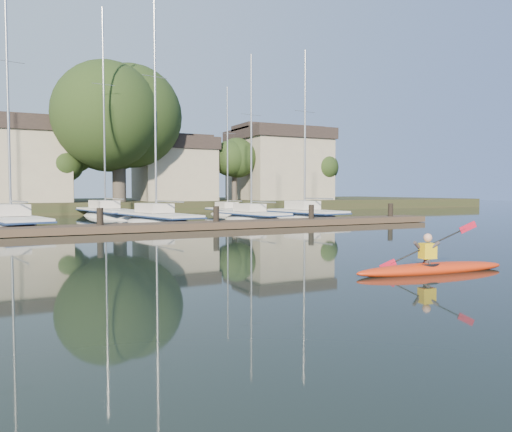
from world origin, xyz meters
name	(u,v)px	position (x,y,z in m)	size (l,w,h in m)	color
ground	(310,270)	(0.00, 0.00, 0.00)	(160.00, 160.00, 0.00)	black
kayak	(431,266)	(2.49, -1.68, 0.17)	(4.36, 1.17, 1.38)	#B12B0D
dock	(161,227)	(0.00, 14.00, 0.20)	(34.00, 2.00, 1.80)	#433126
sailboat_1	(12,233)	(-6.79, 18.43, -0.21)	(4.17, 9.58, 15.21)	silver
sailboat_2	(158,227)	(1.24, 19.13, -0.19)	(3.88, 9.52, 15.36)	silver
sailboat_3	(253,223)	(7.71, 19.19, -0.18)	(2.89, 7.81, 12.30)	silver
sailboat_4	(306,223)	(11.53, 18.57, -0.21)	(3.34, 7.93, 13.06)	silver
sailboat_6	(107,220)	(-0.38, 27.61, -0.20)	(3.72, 10.89, 16.98)	silver
sailboat_7	(229,217)	(9.14, 26.67, -0.17)	(2.02, 7.22, 11.58)	silver
shore	(105,178)	(1.61, 40.29, 3.23)	(90.00, 25.25, 12.75)	#222F17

